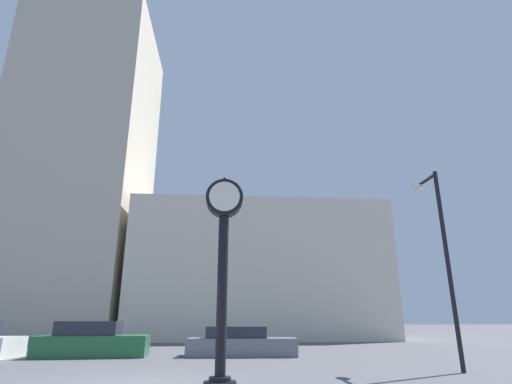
% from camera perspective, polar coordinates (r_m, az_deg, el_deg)
% --- Properties ---
extents(building_tall_tower, '(10.17, 12.00, 28.72)m').
position_cam_1_polar(building_tall_tower, '(38.87, -23.28, 3.13)').
color(building_tall_tower, '#BCB29E').
rests_on(building_tall_tower, ground_plane).
extents(building_storefront_row, '(19.62, 12.00, 10.28)m').
position_cam_1_polar(building_storefront_row, '(34.77, 0.16, -11.69)').
color(building_storefront_row, beige).
rests_on(building_storefront_row, ground_plane).
extents(street_clock, '(0.99, 0.79, 5.26)m').
position_cam_1_polar(street_clock, '(10.54, -4.71, -8.00)').
color(street_clock, black).
rests_on(street_clock, ground_plane).
extents(car_green, '(4.57, 2.07, 1.43)m').
position_cam_1_polar(car_green, '(19.32, -22.34, -19.17)').
color(car_green, '#236038').
rests_on(car_green, ground_plane).
extents(car_grey, '(4.77, 2.00, 1.22)m').
position_cam_1_polar(car_grey, '(18.49, -2.21, -20.79)').
color(car_grey, slate).
rests_on(car_grey, ground_plane).
extents(street_lamp_right, '(0.36, 1.57, 6.37)m').
position_cam_1_polar(street_lamp_right, '(14.84, 24.53, -5.59)').
color(street_lamp_right, black).
rests_on(street_lamp_right, ground_plane).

